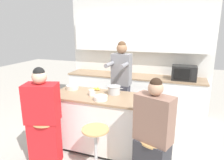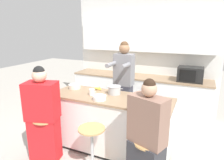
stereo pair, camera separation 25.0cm
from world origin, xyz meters
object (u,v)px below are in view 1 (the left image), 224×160
object	(u,v)px
person_cooking	(121,89)
microwave	(184,73)
cooking_pot	(114,90)
kitchen_island	(111,124)
fruit_bowl	(72,87)
bar_stool_leftmost	(47,141)
person_seated_near	(153,143)
banana_bunch	(97,89)
person_wrapped_blanket	(43,120)
bar_stool_center	(96,150)
coffee_cup_far	(157,101)
coffee_cup_near	(92,93)
potted_plant	(116,68)

from	to	relation	value
person_cooking	microwave	size ratio (longest dim) A/B	3.61
cooking_pot	person_cooking	bearing A→B (deg)	92.69
kitchen_island	fruit_bowl	distance (m)	0.92
bar_stool_leftmost	person_seated_near	distance (m)	1.55
banana_bunch	microwave	distance (m)	1.90
person_wrapped_blanket	microwave	size ratio (longest dim) A/B	3.02
bar_stool_center	coffee_cup_far	size ratio (longest dim) A/B	6.43
kitchen_island	bar_stool_leftmost	bearing A→B (deg)	-141.30
bar_stool_leftmost	kitchen_island	bearing A→B (deg)	38.70
cooking_pot	coffee_cup_far	bearing A→B (deg)	-15.72
person_cooking	coffee_cup_near	xyz separation A→B (m)	(-0.29, -0.67, 0.10)
potted_plant	person_wrapped_blanket	bearing A→B (deg)	-99.51
bar_stool_leftmost	coffee_cup_near	xyz separation A→B (m)	(0.47, 0.57, 0.62)
bar_stool_center	microwave	bearing A→B (deg)	63.19
coffee_cup_near	bar_stool_leftmost	bearing A→B (deg)	-129.80
person_cooking	banana_bunch	xyz separation A→B (m)	(-0.32, -0.38, 0.08)
kitchen_island	person_wrapped_blanket	bearing A→B (deg)	-141.31
fruit_bowl	coffee_cup_near	world-z (taller)	coffee_cup_near
person_wrapped_blanket	coffee_cup_near	xyz separation A→B (m)	(0.49, 0.58, 0.29)
bar_stool_leftmost	person_cooking	xyz separation A→B (m)	(0.76, 1.23, 0.52)
kitchen_island	potted_plant	bearing A→B (deg)	105.20
bar_stool_leftmost	banana_bunch	world-z (taller)	banana_bunch
bar_stool_leftmost	person_seated_near	xyz separation A→B (m)	(1.52, -0.01, 0.29)
bar_stool_leftmost	person_cooking	world-z (taller)	person_cooking
bar_stool_leftmost	microwave	bearing A→B (deg)	49.28
bar_stool_leftmost	coffee_cup_near	size ratio (longest dim) A/B	5.59
coffee_cup_far	potted_plant	bearing A→B (deg)	125.28
person_seated_near	potted_plant	size ratio (longest dim) A/B	5.77
kitchen_island	cooking_pot	world-z (taller)	cooking_pot
microwave	person_cooking	bearing A→B (deg)	-140.13
coffee_cup_near	potted_plant	distance (m)	1.61
bar_stool_leftmost	coffee_cup_near	world-z (taller)	coffee_cup_near
person_wrapped_blanket	coffee_cup_far	bearing A→B (deg)	3.79
kitchen_island	potted_plant	size ratio (longest dim) A/B	7.71
person_seated_near	microwave	size ratio (longest dim) A/B	2.98
bar_stool_center	person_seated_near	world-z (taller)	person_seated_near
kitchen_island	bar_stool_center	bearing A→B (deg)	-90.00
coffee_cup_far	potted_plant	world-z (taller)	potted_plant
bar_stool_center	banana_bunch	xyz separation A→B (m)	(-0.34, 0.83, 0.59)
person_wrapped_blanket	microwave	world-z (taller)	person_wrapped_blanket
coffee_cup_near	microwave	bearing A→B (deg)	48.95
kitchen_island	person_cooking	size ratio (longest dim) A/B	1.11
fruit_bowl	bar_stool_center	bearing A→B (deg)	-44.25
person_cooking	kitchen_island	bearing A→B (deg)	-87.25
bar_stool_leftmost	person_cooking	distance (m)	1.54
coffee_cup_far	person_cooking	bearing A→B (deg)	137.44
bar_stool_center	coffee_cup_near	size ratio (longest dim) A/B	5.59
kitchen_island	bar_stool_center	distance (m)	0.60
bar_stool_center	person_cooking	size ratio (longest dim) A/B	0.39
bar_stool_leftmost	coffee_cup_near	bearing A→B (deg)	50.20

